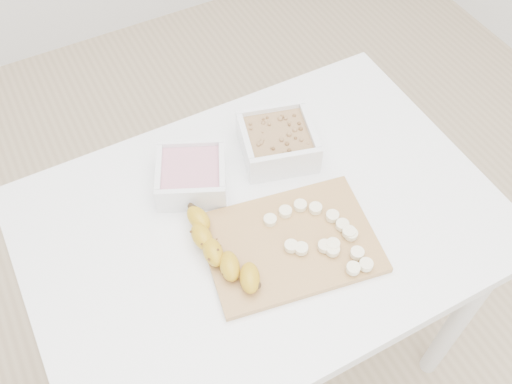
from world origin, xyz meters
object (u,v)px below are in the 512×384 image
cutting_board (290,243)px  bowl_granola (278,141)px  bowl_yogurt (191,175)px  banana (222,251)px  table (262,242)px

cutting_board → bowl_granola: bearing=66.9°
bowl_yogurt → cutting_board: bowl_yogurt is taller
cutting_board → banana: 0.15m
table → bowl_granola: 0.23m
cutting_board → banana: bearing=166.4°
banana → bowl_granola: bearing=41.4°
table → banana: 0.18m
table → banana: size_ratio=4.39×
table → cutting_board: bearing=-77.1°
table → bowl_yogurt: bearing=121.5°
table → bowl_granola: (0.12, 0.15, 0.13)m
bowl_yogurt → bowl_granola: 0.21m
cutting_board → table: bearing=102.9°
table → banana: banana is taller
bowl_yogurt → cutting_board: (0.11, -0.24, -0.03)m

